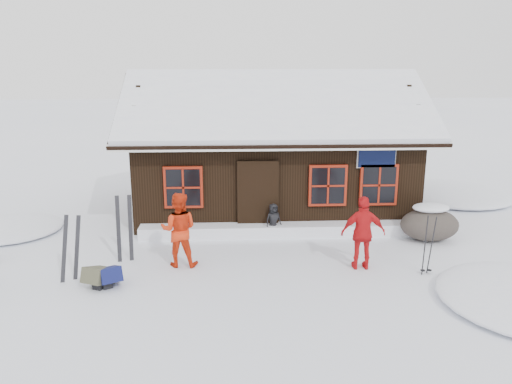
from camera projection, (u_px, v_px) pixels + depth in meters
The scene contains 13 objects.
ground at pixel (224, 269), 11.36m from camera, with size 120.00×120.00×0.00m, color white.
mountain_hut at pixel (272, 160), 15.87m from camera, with size 8.90×6.09×4.42m.
snow_drift at pixel (280, 230), 13.57m from camera, with size 7.60×0.60×0.35m, color white.
snow_mounds at pixel (287, 240), 13.25m from camera, with size 20.60×13.20×0.48m.
skier_orange_left at pixel (179, 230), 11.40m from camera, with size 0.84×0.66×1.74m, color red.
skier_orange_right at pixel (363, 233), 11.22m from camera, with size 1.00×0.41×1.70m, color red.
skier_crouched at pixel (273, 220), 13.44m from camera, with size 0.45×0.29×0.92m, color black.
boulder at pixel (429, 224), 13.18m from camera, with size 1.53×1.15×0.89m.
ski_pair_left at pixel (71, 249), 10.61m from camera, with size 0.53×0.19×1.53m.
ski_pair_right at pixel (125, 230), 11.67m from camera, with size 0.40×0.12×1.66m.
ski_poles at pixel (428, 246), 10.98m from camera, with size 0.25×0.12×1.38m.
backpack_blue at pixel (109, 278), 10.50m from camera, with size 0.44×0.58×0.32m, color #111649.
backpack_olive at pixel (99, 279), 10.46m from camera, with size 0.45×0.60×0.33m, color #484733.
Camera 1 is at (0.18, -10.60, 4.52)m, focal length 35.00 mm.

